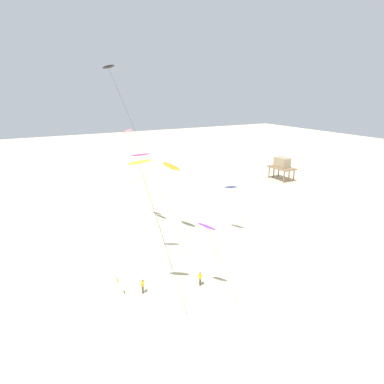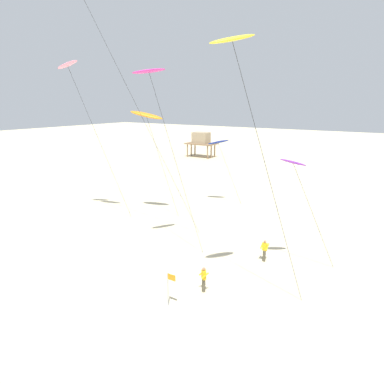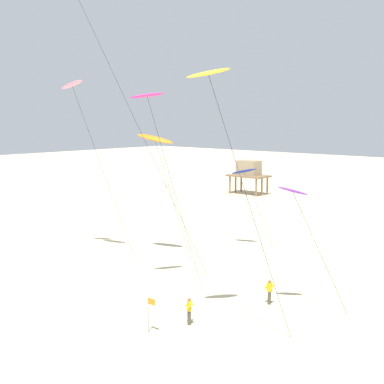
{
  "view_description": "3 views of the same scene",
  "coord_description": "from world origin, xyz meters",
  "px_view_note": "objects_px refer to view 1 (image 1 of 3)",
  "views": [
    {
      "loc": [
        34.08,
        -11.86,
        20.62
      ],
      "look_at": [
        -0.57,
        6.99,
        8.42
      ],
      "focal_mm": 31.23,
      "sensor_mm": 36.0,
      "label": 1
    },
    {
      "loc": [
        14.33,
        -17.76,
        11.49
      ],
      "look_at": [
        0.55,
        3.38,
        4.67
      ],
      "focal_mm": 31.11,
      "sensor_mm": 36.0,
      "label": 2
    },
    {
      "loc": [
        24.49,
        -23.75,
        12.2
      ],
      "look_at": [
        -0.69,
        4.62,
        6.69
      ],
      "focal_mm": 49.01,
      "sensor_mm": 36.0,
      "label": 3
    }
  ],
  "objects_px": {
    "kite_purple": "(207,228)",
    "kite_flyer_middle": "(200,278)",
    "kite_pink": "(128,133)",
    "kite_black": "(110,70)",
    "kite_navy": "(231,187)",
    "kite_yellow": "(140,164)",
    "kite_flyer_nearest": "(143,286)",
    "stilt_house": "(282,164)",
    "kite_magenta": "(141,156)",
    "marker_flag": "(118,283)",
    "kite_orange": "(171,167)"
  },
  "relations": [
    {
      "from": "kite_purple",
      "to": "kite_flyer_middle",
      "type": "bearing_deg",
      "value": 172.73
    },
    {
      "from": "kite_pink",
      "to": "kite_black",
      "type": "bearing_deg",
      "value": -39.57
    },
    {
      "from": "kite_navy",
      "to": "kite_yellow",
      "type": "bearing_deg",
      "value": -59.64
    },
    {
      "from": "kite_yellow",
      "to": "kite_flyer_middle",
      "type": "distance_m",
      "value": 14.77
    },
    {
      "from": "kite_purple",
      "to": "kite_flyer_nearest",
      "type": "xyz_separation_m",
      "value": [
        -3.35,
        -5.8,
        -6.69
      ]
    },
    {
      "from": "kite_flyer_nearest",
      "to": "kite_flyer_middle",
      "type": "relative_size",
      "value": 1.0
    },
    {
      "from": "stilt_house",
      "to": "kite_flyer_nearest",
      "type": "bearing_deg",
      "value": -58.23
    },
    {
      "from": "kite_flyer_middle",
      "to": "stilt_house",
      "type": "relative_size",
      "value": 0.26
    },
    {
      "from": "kite_magenta",
      "to": "marker_flag",
      "type": "distance_m",
      "value": 13.88
    },
    {
      "from": "kite_pink",
      "to": "kite_flyer_nearest",
      "type": "bearing_deg",
      "value": -15.87
    },
    {
      "from": "kite_magenta",
      "to": "kite_flyer_nearest",
      "type": "xyz_separation_m",
      "value": [
        6.0,
        -2.59,
        -12.48
      ]
    },
    {
      "from": "kite_orange",
      "to": "kite_navy",
      "type": "bearing_deg",
      "value": 63.13
    },
    {
      "from": "kite_purple",
      "to": "kite_black",
      "type": "xyz_separation_m",
      "value": [
        -17.31,
        -3.85,
        15.31
      ]
    },
    {
      "from": "kite_orange",
      "to": "stilt_house",
      "type": "xyz_separation_m",
      "value": [
        -15.91,
        36.02,
        -6.54
      ]
    },
    {
      "from": "kite_pink",
      "to": "marker_flag",
      "type": "xyz_separation_m",
      "value": [
        16.85,
        -7.41,
        -13.12
      ]
    },
    {
      "from": "kite_orange",
      "to": "kite_flyer_nearest",
      "type": "xyz_separation_m",
      "value": [
        12.07,
        -9.17,
        -9.38
      ]
    },
    {
      "from": "marker_flag",
      "to": "kite_magenta",
      "type": "bearing_deg",
      "value": 136.1
    },
    {
      "from": "kite_yellow",
      "to": "kite_flyer_nearest",
      "type": "bearing_deg",
      "value": 171.0
    },
    {
      "from": "kite_navy",
      "to": "kite_magenta",
      "type": "bearing_deg",
      "value": -80.96
    },
    {
      "from": "kite_orange",
      "to": "stilt_house",
      "type": "distance_m",
      "value": 39.92
    },
    {
      "from": "kite_magenta",
      "to": "marker_flag",
      "type": "relative_size",
      "value": 6.61
    },
    {
      "from": "kite_magenta",
      "to": "kite_flyer_middle",
      "type": "bearing_deg",
      "value": 24.1
    },
    {
      "from": "kite_flyer_middle",
      "to": "kite_black",
      "type": "bearing_deg",
      "value": -165.39
    },
    {
      "from": "kite_orange",
      "to": "kite_flyer_middle",
      "type": "height_order",
      "value": "kite_orange"
    },
    {
      "from": "kite_pink",
      "to": "kite_black",
      "type": "relative_size",
      "value": 0.65
    },
    {
      "from": "marker_flag",
      "to": "kite_flyer_middle",
      "type": "bearing_deg",
      "value": 73.58
    },
    {
      "from": "kite_pink",
      "to": "kite_purple",
      "type": "bearing_deg",
      "value": 2.09
    },
    {
      "from": "kite_yellow",
      "to": "kite_flyer_nearest",
      "type": "xyz_separation_m",
      "value": [
        -1.69,
        0.27,
        -13.36
      ]
    },
    {
      "from": "marker_flag",
      "to": "kite_yellow",
      "type": "bearing_deg",
      "value": 39.88
    },
    {
      "from": "kite_magenta",
      "to": "kite_flyer_middle",
      "type": "height_order",
      "value": "kite_magenta"
    },
    {
      "from": "kite_black",
      "to": "kite_flyer_nearest",
      "type": "xyz_separation_m",
      "value": [
        13.96,
        -1.95,
        -21.99
      ]
    },
    {
      "from": "kite_purple",
      "to": "stilt_house",
      "type": "relative_size",
      "value": 1.27
    },
    {
      "from": "kite_flyer_nearest",
      "to": "kite_flyer_middle",
      "type": "bearing_deg",
      "value": 74.75
    },
    {
      "from": "kite_yellow",
      "to": "kite_magenta",
      "type": "bearing_deg",
      "value": 159.6
    },
    {
      "from": "kite_purple",
      "to": "kite_magenta",
      "type": "distance_m",
      "value": 11.45
    },
    {
      "from": "kite_magenta",
      "to": "kite_navy",
      "type": "bearing_deg",
      "value": 99.04
    },
    {
      "from": "kite_yellow",
      "to": "kite_magenta",
      "type": "xyz_separation_m",
      "value": [
        -7.7,
        2.86,
        -0.89
      ]
    },
    {
      "from": "kite_navy",
      "to": "stilt_house",
      "type": "distance_m",
      "value": 34.82
    },
    {
      "from": "kite_navy",
      "to": "kite_purple",
      "type": "bearing_deg",
      "value": -43.26
    },
    {
      "from": "kite_magenta",
      "to": "marker_flag",
      "type": "height_order",
      "value": "kite_magenta"
    },
    {
      "from": "kite_navy",
      "to": "kite_black",
      "type": "xyz_separation_m",
      "value": [
        -5.71,
        -14.76,
        15.7
      ]
    },
    {
      "from": "kite_black",
      "to": "stilt_house",
      "type": "relative_size",
      "value": 3.73
    },
    {
      "from": "kite_magenta",
      "to": "kite_black",
      "type": "height_order",
      "value": "kite_black"
    },
    {
      "from": "kite_black",
      "to": "stilt_house",
      "type": "height_order",
      "value": "kite_black"
    },
    {
      "from": "marker_flag",
      "to": "kite_pink",
      "type": "bearing_deg",
      "value": 156.27
    },
    {
      "from": "kite_flyer_middle",
      "to": "kite_magenta",
      "type": "bearing_deg",
      "value": -155.9
    },
    {
      "from": "stilt_house",
      "to": "kite_orange",
      "type": "bearing_deg",
      "value": -66.16
    },
    {
      "from": "kite_flyer_nearest",
      "to": "marker_flag",
      "type": "distance_m",
      "value": 2.59
    },
    {
      "from": "kite_navy",
      "to": "kite_flyer_nearest",
      "type": "height_order",
      "value": "kite_navy"
    },
    {
      "from": "kite_pink",
      "to": "stilt_house",
      "type": "bearing_deg",
      "value": 104.39
    }
  ]
}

